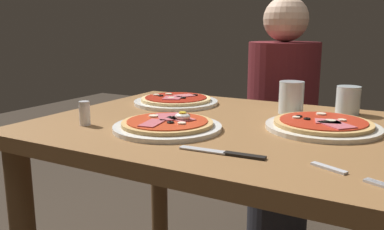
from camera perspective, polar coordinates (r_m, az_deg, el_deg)
dining_table at (r=1.21m, az=3.87°, el=-7.59°), size 1.01×0.80×0.78m
pizza_foreground at (r=1.09m, az=-3.40°, el=-1.41°), size 0.29×0.29×0.05m
pizza_across_left at (r=1.45m, az=-2.26°, el=2.00°), size 0.30×0.30×0.03m
pizza_across_right at (r=1.14m, az=17.74°, el=-1.34°), size 0.30×0.30×0.03m
water_glass_near at (r=1.32m, az=13.63°, el=2.09°), size 0.08×0.08×0.10m
water_glass_far at (r=1.36m, az=20.87°, el=1.71°), size 0.07×0.07×0.09m
fork at (r=0.82m, az=20.14°, el=-7.47°), size 0.15×0.08×0.00m
knife at (r=0.88m, az=4.95°, el=-5.33°), size 0.20×0.03×0.01m
salt_shaker at (r=1.17m, az=-14.71°, el=0.22°), size 0.03×0.03×0.07m
diner_person at (r=1.96m, az=12.23°, el=-2.43°), size 0.32×0.32×1.18m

